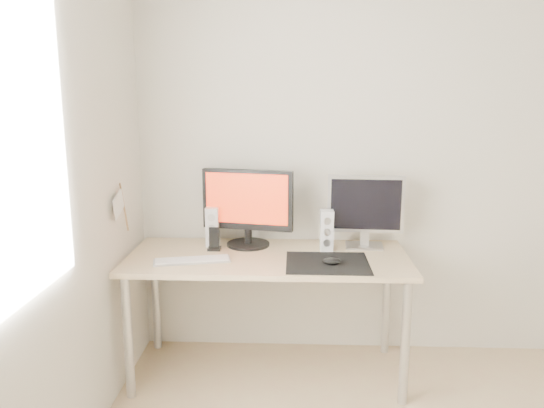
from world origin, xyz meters
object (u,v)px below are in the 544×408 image
object	(u,v)px
second_monitor	(366,208)
phone_dock	(214,243)
mouse	(332,261)
main_monitor	(248,205)
speaker_right	(327,230)
desk	(268,268)
keyboard	(192,260)
speaker_left	(213,227)

from	to	relation	value
second_monitor	phone_dock	distance (m)	0.92
mouse	main_monitor	world-z (taller)	main_monitor
main_monitor	speaker_right	xyz separation A→B (m)	(0.47, -0.06, -0.13)
desk	phone_dock	bearing A→B (deg)	163.78
phone_dock	mouse	bearing A→B (deg)	-20.49
main_monitor	keyboard	size ratio (longest dim) A/B	1.26
speaker_left	speaker_right	distance (m)	0.69
mouse	keyboard	xyz separation A→B (m)	(-0.76, 0.03, -0.01)
speaker_left	keyboard	bearing A→B (deg)	-101.87
second_monitor	keyboard	size ratio (longest dim) A/B	1.04
speaker_left	keyboard	distance (m)	0.34
second_monitor	speaker_left	bearing A→B (deg)	-179.44
keyboard	mouse	bearing A→B (deg)	-1.88
second_monitor	main_monitor	bearing A→B (deg)	-179.46
desk	main_monitor	size ratio (longest dim) A/B	2.92
desk	speaker_right	bearing A→B (deg)	19.91
mouse	main_monitor	xyz separation A→B (m)	(-0.48, 0.34, 0.23)
keyboard	second_monitor	bearing A→B (deg)	18.39
desk	phone_dock	distance (m)	0.35
desk	main_monitor	distance (m)	0.40
desk	keyboard	xyz separation A→B (m)	(-0.41, -0.13, 0.09)
main_monitor	desk	bearing A→B (deg)	-55.11
main_monitor	second_monitor	world-z (taller)	main_monitor
main_monitor	second_monitor	bearing A→B (deg)	0.54
desk	speaker_left	bearing A→B (deg)	151.76
main_monitor	speaker_right	distance (m)	0.49
keyboard	speaker_right	bearing A→B (deg)	18.89
speaker_left	speaker_right	size ratio (longest dim) A/B	1.00
second_monitor	speaker_right	size ratio (longest dim) A/B	1.89
speaker_left	phone_dock	bearing A→B (deg)	-76.40
desk	keyboard	distance (m)	0.44
mouse	second_monitor	bearing A→B (deg)	58.02
desk	main_monitor	xyz separation A→B (m)	(-0.13, 0.19, 0.33)
desk	keyboard	bearing A→B (deg)	-161.97
phone_dock	speaker_left	bearing A→B (deg)	103.60
mouse	desk	size ratio (longest dim) A/B	0.06
speaker_right	phone_dock	world-z (taller)	speaker_right
desk	second_monitor	world-z (taller)	second_monitor
main_monitor	phone_dock	distance (m)	0.30
second_monitor	phone_dock	world-z (taller)	second_monitor
speaker_right	keyboard	distance (m)	0.80
main_monitor	speaker_left	distance (m)	0.25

